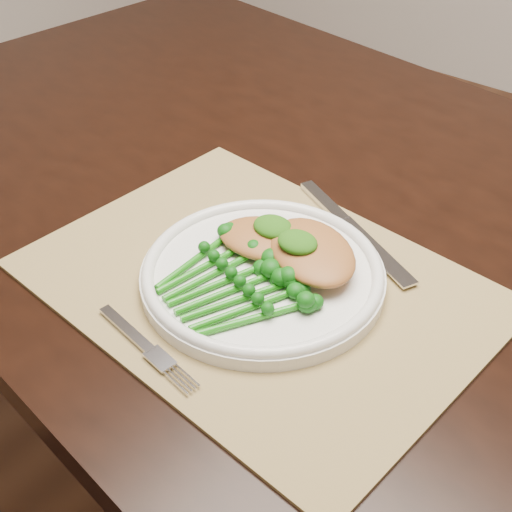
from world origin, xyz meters
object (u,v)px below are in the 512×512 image
Objects in this scene: broccolini_bundle at (221,288)px; placemat at (258,284)px; chicken_fillet_left at (267,239)px; dining_table at (315,397)px; dinner_plate at (263,273)px.

placemat is at bearing 95.27° from broccolini_bundle.
chicken_fillet_left is at bearing 112.86° from broccolini_bundle.
dining_table is at bearing 102.30° from placemat.
dinner_plate is 2.38× the size of chicken_fillet_left.
placemat is 2.64× the size of broccolini_bundle.
chicken_fillet_left is (-0.02, 0.04, 0.02)m from dinner_plate.
broccolini_bundle is at bearing -79.06° from dining_table.
placemat is 0.05m from chicken_fillet_left.
chicken_fillet_left reaches higher than dining_table.
broccolini_bundle is (-0.01, -0.05, 0.01)m from dinner_plate.
dining_table is 6.24× the size of dinner_plate.
placemat reaches higher than dining_table.
placemat is 1.82× the size of dinner_plate.
chicken_fillet_left is 0.09m from broccolini_bundle.
dining_table is 0.43m from dinner_plate.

